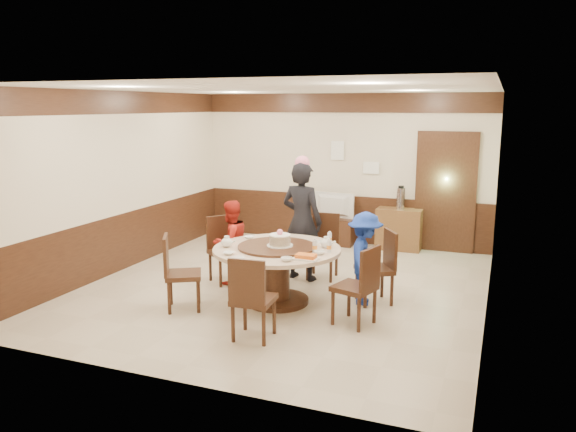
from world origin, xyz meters
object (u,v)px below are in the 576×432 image
at_px(person_blue, 365,258).
at_px(shrimp_platter, 306,257).
at_px(television, 332,206).
at_px(side_cabinet, 399,229).
at_px(person_standing, 302,221).
at_px(birthday_cake, 280,240).
at_px(thermos, 401,198).
at_px(tv_stand, 332,231).
at_px(person_red, 231,242).
at_px(banquet_table, 277,264).

distance_m(person_blue, shrimp_platter, 0.97).
distance_m(television, side_cabinet, 1.31).
relative_size(person_standing, person_blue, 1.44).
relative_size(person_standing, birthday_cake, 5.15).
bearing_deg(thermos, shrimp_platter, -96.95).
height_order(person_standing, thermos, person_standing).
bearing_deg(shrimp_platter, side_cabinet, 83.19).
relative_size(side_cabinet, thermos, 2.11).
relative_size(birthday_cake, tv_stand, 0.40).
distance_m(tv_stand, side_cabinet, 1.27).
bearing_deg(birthday_cake, television, 95.25).
distance_m(person_standing, side_cabinet, 2.58).
bearing_deg(birthday_cake, person_standing, 94.82).
relative_size(person_standing, side_cabinet, 2.21).
bearing_deg(birthday_cake, shrimp_platter, -38.15).
xyz_separation_m(person_standing, shrimp_platter, (0.59, -1.50, -0.11)).
relative_size(person_red, television, 1.52).
xyz_separation_m(person_red, person_blue, (2.03, -0.15, -0.00)).
distance_m(person_red, shrimp_platter, 1.77).
xyz_separation_m(person_blue, side_cabinet, (-0.09, 3.02, -0.24)).
xyz_separation_m(shrimp_platter, tv_stand, (-0.81, 3.77, -0.53)).
bearing_deg(television, birthday_cake, 102.33).
xyz_separation_m(banquet_table, birthday_cake, (0.04, -0.00, 0.32)).
height_order(person_red, thermos, person_red).
relative_size(banquet_table, shrimp_platter, 5.59).
xyz_separation_m(banquet_table, television, (-0.27, 3.37, 0.20)).
bearing_deg(thermos, birthday_cake, -105.75).
relative_size(person_red, shrimp_platter, 4.10).
height_order(tv_stand, side_cabinet, side_cabinet).
height_order(person_blue, thermos, person_blue).
bearing_deg(person_red, side_cabinet, 169.07).
distance_m(side_cabinet, thermos, 0.57).
xyz_separation_m(birthday_cake, thermos, (0.96, 3.41, 0.08)).
height_order(shrimp_platter, tv_stand, shrimp_platter).
bearing_deg(television, side_cabinet, -171.56).
distance_m(banquet_table, person_red, 1.10).
xyz_separation_m(banquet_table, shrimp_platter, (0.54, -0.39, 0.24)).
distance_m(tv_stand, thermos, 1.45).
xyz_separation_m(birthday_cake, shrimp_platter, (0.50, -0.39, -0.08)).
xyz_separation_m(banquet_table, tv_stand, (-0.27, 3.37, -0.28)).
height_order(birthday_cake, side_cabinet, birthday_cake).
xyz_separation_m(person_blue, birthday_cake, (-1.04, -0.39, 0.24)).
bearing_deg(side_cabinet, tv_stand, -178.64).
bearing_deg(shrimp_platter, person_red, 147.93).
xyz_separation_m(birthday_cake, tv_stand, (-0.31, 3.38, -0.61)).
bearing_deg(television, person_red, 83.48).
bearing_deg(television, tv_stand, -0.00).
bearing_deg(shrimp_platter, television, 102.10).
xyz_separation_m(person_blue, thermos, (-0.08, 3.02, 0.33)).
height_order(person_red, television, person_red).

